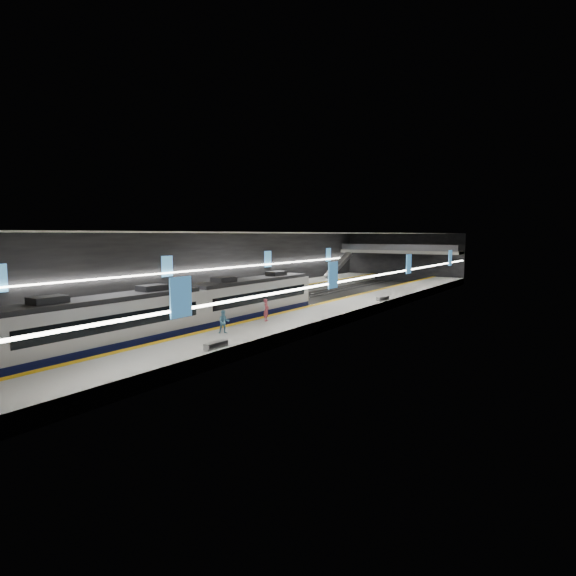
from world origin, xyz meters
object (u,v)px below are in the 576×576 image
Objects in this scene: passenger_left_b at (176,295)px; escalator at (338,265)px; bench_right_near at (216,345)px; passenger_right_a at (266,310)px; bench_left_near at (7,323)px; train at (192,309)px; bench_right_far at (383,299)px; passenger_left_a at (253,287)px; bench_left_far at (229,289)px; passenger_right_b at (224,322)px.

escalator is at bearing -89.56° from passenger_left_b.
passenger_right_a is at bearing 108.48° from bench_right_near.
passenger_left_b is (1.50, 15.64, 0.53)m from bench_left_near.
bench_right_far is (7.00, 20.51, -0.98)m from train.
bench_left_near is 15.72m from passenger_left_b.
passenger_left_a reaches higher than bench_right_near.
bench_left_far is 1.15× the size of passenger_right_b.
bench_right_near is (19.00, -23.20, -0.02)m from bench_left_far.
passenger_right_a is 1.10× the size of passenger_right_b.
train reaches higher than bench_right_near.
passenger_right_b is 1.06× the size of passenger_left_b.
passenger_left_a is 1.04× the size of passenger_left_b.
train is at bearing 114.92° from passenger_right_a.
escalator reaches higher than train.
escalator is 4.30× the size of bench_left_near.
passenger_right_a reaches higher than bench_right_near.
bench_left_near is at bearing -113.07° from bench_right_far.
passenger_left_a is at bearing 102.32° from bench_left_near.
bench_right_far is at bearing -52.76° from escalator.
bench_right_near is at bearing 142.91° from passenger_left_b.
passenger_right_b is at bearing 125.69° from bench_right_near.
passenger_left_a is (3.04, 26.09, 0.56)m from bench_left_near.
bench_right_far is at bearing 112.54° from passenger_left_a.
escalator is 50.81m from bench_right_near.
bench_left_far is (-12.00, 18.22, -0.97)m from train.
bench_left_near is 1.22× the size of passenger_left_b.
passenger_left_a reaches higher than passenger_left_b.
train is 4.68m from passenger_right_b.
escalator is at bearing -0.34° from passenger_right_a.
bench_left_far is at bearing 111.04° from bench_left_near.
escalator reaches higher than passenger_right_a.
bench_left_near is at bearing 108.99° from passenger_right_a.
passenger_left_b is (-9.54, 7.38, -0.44)m from train.
bench_right_far is at bearing 71.15° from train.
escalator is 25.14m from passenger_left_a.
bench_right_near is 1.11× the size of passenger_left_b.
escalator is at bearing 110.18° from bench_right_near.
bench_left_far is 21.40m from passenger_right_a.
bench_left_far is (-0.96, 26.48, -0.00)m from bench_left_near.
passenger_left_b reaches higher than bench_right_far.
passenger_right_b reaches higher than passenger_left_a.
escalator reaches higher than passenger_left_b.
passenger_right_a is at bearing -91.09° from bench_right_far.
passenger_left_b is at bearing -132.55° from bench_right_far.
passenger_left_b is at bearing -84.86° from bench_left_far.
bench_left_near is at bearing -143.20° from train.
train is 21.69m from bench_right_far.
passenger_right_b is at bearing -71.90° from escalator.
bench_right_near is 1.05× the size of passenger_right_b.
bench_left_near is (-1.04, -51.13, -1.67)m from escalator.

